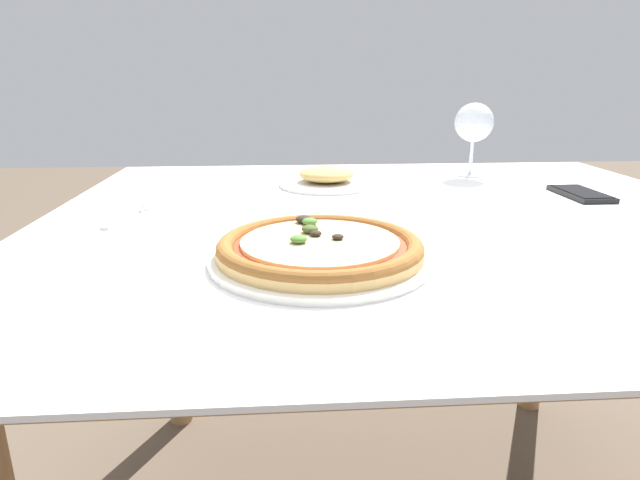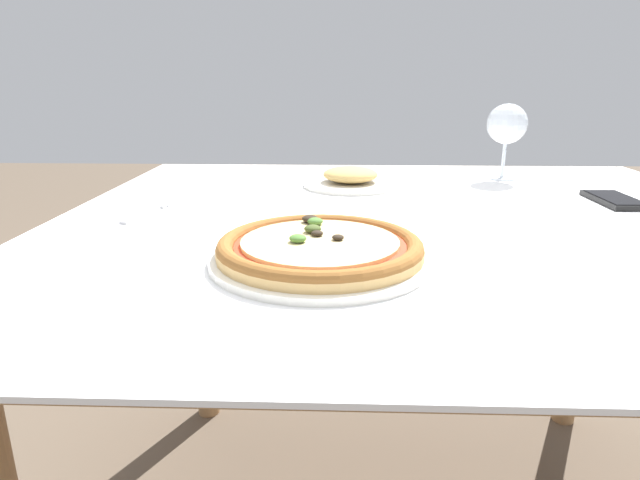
{
  "view_description": "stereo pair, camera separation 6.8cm",
  "coord_description": "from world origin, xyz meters",
  "px_view_note": "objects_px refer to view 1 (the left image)",
  "views": [
    {
      "loc": [
        -0.21,
        -0.89,
        0.93
      ],
      "look_at": [
        -0.16,
        -0.24,
        0.74
      ],
      "focal_mm": 30.0,
      "sensor_mm": 36.0,
      "label": 1
    },
    {
      "loc": [
        -0.14,
        -0.89,
        0.93
      ],
      "look_at": [
        -0.16,
        -0.24,
        0.74
      ],
      "focal_mm": 30.0,
      "sensor_mm": 36.0,
      "label": 2
    }
  ],
  "objects_px": {
    "fork": "(130,215)",
    "wine_glass_far_left": "(474,124)",
    "dining_table": "(401,257)",
    "pizza_plate": "(320,250)",
    "cell_phone": "(581,194)",
    "side_plate": "(326,179)"
  },
  "relations": [
    {
      "from": "fork",
      "to": "wine_glass_far_left",
      "type": "relative_size",
      "value": 0.99
    },
    {
      "from": "dining_table",
      "to": "pizza_plate",
      "type": "bearing_deg",
      "value": -123.97
    },
    {
      "from": "wine_glass_far_left",
      "to": "dining_table",
      "type": "bearing_deg",
      "value": -124.0
    },
    {
      "from": "fork",
      "to": "cell_phone",
      "type": "bearing_deg",
      "value": 6.54
    },
    {
      "from": "pizza_plate",
      "to": "wine_glass_far_left",
      "type": "distance_m",
      "value": 0.73
    },
    {
      "from": "pizza_plate",
      "to": "cell_phone",
      "type": "height_order",
      "value": "pizza_plate"
    },
    {
      "from": "cell_phone",
      "to": "side_plate",
      "type": "height_order",
      "value": "side_plate"
    },
    {
      "from": "dining_table",
      "to": "pizza_plate",
      "type": "distance_m",
      "value": 0.3
    },
    {
      "from": "wine_glass_far_left",
      "to": "side_plate",
      "type": "relative_size",
      "value": 0.85
    },
    {
      "from": "pizza_plate",
      "to": "dining_table",
      "type": "bearing_deg",
      "value": 56.03
    },
    {
      "from": "cell_phone",
      "to": "side_plate",
      "type": "xyz_separation_m",
      "value": [
        -0.5,
        0.14,
        0.01
      ]
    },
    {
      "from": "dining_table",
      "to": "fork",
      "type": "height_order",
      "value": "fork"
    },
    {
      "from": "pizza_plate",
      "to": "side_plate",
      "type": "distance_m",
      "value": 0.5
    },
    {
      "from": "pizza_plate",
      "to": "wine_glass_far_left",
      "type": "relative_size",
      "value": 1.66
    },
    {
      "from": "pizza_plate",
      "to": "side_plate",
      "type": "relative_size",
      "value": 1.41
    },
    {
      "from": "cell_phone",
      "to": "side_plate",
      "type": "distance_m",
      "value": 0.52
    },
    {
      "from": "wine_glass_far_left",
      "to": "side_plate",
      "type": "bearing_deg",
      "value": -163.81
    },
    {
      "from": "pizza_plate",
      "to": "wine_glass_far_left",
      "type": "bearing_deg",
      "value": 56.01
    },
    {
      "from": "pizza_plate",
      "to": "cell_phone",
      "type": "xyz_separation_m",
      "value": [
        0.55,
        0.36,
        -0.01
      ]
    },
    {
      "from": "pizza_plate",
      "to": "wine_glass_far_left",
      "type": "xyz_separation_m",
      "value": [
        0.4,
        0.6,
        0.11
      ]
    },
    {
      "from": "fork",
      "to": "side_plate",
      "type": "height_order",
      "value": "side_plate"
    },
    {
      "from": "fork",
      "to": "side_plate",
      "type": "distance_m",
      "value": 0.43
    }
  ]
}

